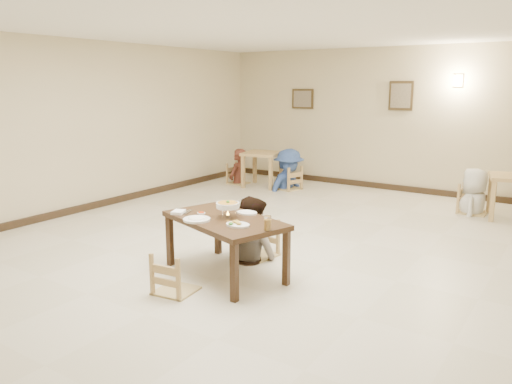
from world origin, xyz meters
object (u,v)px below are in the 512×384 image
Objects in this scene: bg_chair_ll at (238,165)px; bg_diner_a at (238,149)px; bg_chair_rl at (475,186)px; drink_glass at (268,224)px; chair_near at (175,254)px; curry_warmer at (228,205)px; main_diner at (251,196)px; bg_table_left at (263,158)px; chair_far at (258,223)px; bg_chair_lr at (289,167)px; bg_diner_c at (476,168)px; bg_diner_b at (289,149)px; main_table at (225,224)px.

bg_diner_a is (0.00, 0.00, 0.37)m from bg_chair_ll.
bg_chair_rl is 0.62× the size of bg_diner_a.
bg_chair_ll is (-3.84, 4.77, -0.34)m from drink_glass.
chair_near is 0.55× the size of bg_diner_a.
curry_warmer is 0.31× the size of bg_chair_rl.
main_diner reaches higher than bg_chair_ll.
chair_far is at bearing -57.55° from bg_table_left.
bg_chair_ll is (-3.17, 4.58, -0.41)m from curry_warmer.
bg_chair_lr reaches higher than bg_table_left.
chair_far reaches higher than drink_glass.
bg_table_left is 0.56× the size of bg_diner_c.
bg_diner_a is 5.01m from bg_diner_c.
curry_warmer reaches higher than chair_far.
bg_diner_a reaches higher than bg_chair_rl.
chair_near is 0.55× the size of bg_diner_c.
bg_chair_rl is (1.90, 4.00, 0.04)m from chair_far.
bg_diner_c is at bearing -100.94° from main_diner.
bg_chair_rl is (3.74, 0.04, 0.02)m from bg_chair_lr.
chair_near is 6.13m from bg_diner_a.
curry_warmer is 0.19× the size of bg_diner_a.
bg_table_left is (-2.45, 4.01, -0.20)m from main_diner.
bg_diner_c reaches higher than drink_glass.
bg_diner_b reaches higher than bg_chair_ll.
curry_warmer is (0.05, -0.72, 0.39)m from chair_far.
chair_near is at bearing -101.82° from curry_warmer.
bg_diner_c is at bearing -117.45° from chair_near.
bg_chair_lr is at bearing 90.82° from bg_diner_a.
main_table is 1.05× the size of bg_diner_c.
bg_table_left is at bearing -90.84° from bg_diner_c.
bg_table_left is 0.69m from bg_diner_b.
chair_near reaches higher than main_table.
main_diner is 5.40× the size of curry_warmer.
chair_near is 0.91× the size of bg_chair_lr.
main_table is at bearing 158.85° from bg_chair_rl.
bg_table_left is at bearing -67.16° from bg_chair_lr.
bg_chair_lr is at bearing -85.76° from bg_chair_ll.
bg_chair_rl is at bearing 71.40° from chair_far.
bg_chair_ll reaches higher than bg_table_left.
chair_near is at bearing -22.25° from bg_diner_c.
chair_near is 0.53× the size of main_diner.
bg_chair_lr is at bearing -91.56° from bg_diner_c.
drink_glass is at bearing -153.49° from chair_near.
chair_near is 5.47× the size of drink_glass.
bg_chair_ll is at bearing 124.65° from curry_warmer.
bg_chair_rl reaches higher than bg_chair_lr.
bg_diner_c is (5.01, 0.14, -0.01)m from bg_diner_a.
main_diner is 1.03× the size of bg_diner_c.
bg_diner_b is (-1.84, 3.96, 0.42)m from chair_far.
bg_diner_a is at bearing -68.07° from bg_chair_lr.
bg_diner_a is at bearing 135.74° from chair_far.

